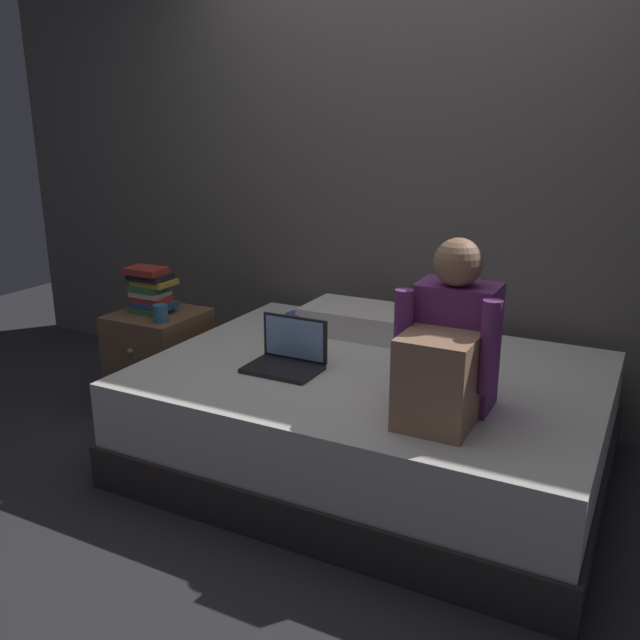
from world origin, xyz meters
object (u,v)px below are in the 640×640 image
(book_stack, at_px, (151,290))
(person_sitting, at_px, (448,350))
(laptop, at_px, (288,356))
(mug, at_px, (161,313))
(bed, at_px, (373,417))
(pillow, at_px, (359,319))
(nightstand, at_px, (160,360))
(clothes_pile, at_px, (293,322))

(book_stack, bearing_deg, person_sitting, -12.71)
(laptop, height_order, book_stack, book_stack)
(mug, bearing_deg, person_sitting, -9.78)
(bed, distance_m, mug, 1.22)
(person_sitting, xyz_separation_m, pillow, (-0.70, 0.77, -0.19))
(nightstand, bearing_deg, bed, -3.29)
(bed, height_order, book_stack, book_stack)
(pillow, bearing_deg, book_stack, -160.50)
(pillow, bearing_deg, clothes_pile, -153.64)
(nightstand, relative_size, pillow, 0.96)
(clothes_pile, bearing_deg, mug, -149.67)
(nightstand, bearing_deg, pillow, 20.14)
(book_stack, relative_size, clothes_pile, 1.00)
(nightstand, height_order, person_sitting, person_sitting)
(pillow, xyz_separation_m, clothes_pile, (-0.31, -0.15, -0.02))
(bed, distance_m, book_stack, 1.40)
(book_stack, distance_m, mug, 0.22)
(mug, xyz_separation_m, clothes_pile, (0.59, 0.34, -0.06))
(bed, xyz_separation_m, book_stack, (-1.33, 0.08, 0.43))
(pillow, distance_m, clothes_pile, 0.34)
(pillow, height_order, clothes_pile, pillow)
(book_stack, xyz_separation_m, clothes_pile, (0.75, 0.22, -0.14))
(person_sitting, relative_size, pillow, 1.17)
(book_stack, xyz_separation_m, mug, (0.16, -0.12, -0.08))
(person_sitting, distance_m, clothes_pile, 1.20)
(bed, xyz_separation_m, clothes_pile, (-0.58, 0.30, 0.29))
(mug, bearing_deg, nightstand, 137.31)
(mug, bearing_deg, bed, 2.21)
(laptop, bearing_deg, book_stack, 165.29)
(laptop, xyz_separation_m, book_stack, (-0.99, 0.26, 0.13))
(clothes_pile, bearing_deg, person_sitting, -31.49)
(book_stack, bearing_deg, laptop, -14.71)
(person_sitting, height_order, mug, person_sitting)
(mug, relative_size, clothes_pile, 0.37)
(bed, distance_m, laptop, 0.49)
(pillow, bearing_deg, mug, -151.01)
(bed, bearing_deg, pillow, 121.56)
(person_sitting, xyz_separation_m, mug, (-1.59, 0.27, -0.14))
(person_sitting, height_order, book_stack, person_sitting)
(pillow, relative_size, mug, 6.22)
(laptop, bearing_deg, clothes_pile, 116.95)
(pillow, bearing_deg, person_sitting, -47.70)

